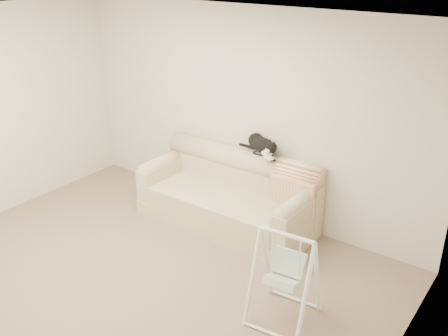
% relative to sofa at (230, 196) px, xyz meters
% --- Properties ---
extents(ground_plane, '(5.00, 5.00, 0.00)m').
position_rel_sofa_xyz_m(ground_plane, '(-0.06, -1.62, -0.35)').
color(ground_plane, '#776553').
rests_on(ground_plane, ground).
extents(room_shell, '(5.04, 4.04, 2.60)m').
position_rel_sofa_xyz_m(room_shell, '(-0.06, -1.62, 1.18)').
color(room_shell, beige).
rests_on(room_shell, ground).
extents(sofa, '(2.20, 0.93, 0.90)m').
position_rel_sofa_xyz_m(sofa, '(0.00, 0.00, 0.00)').
color(sofa, '#C7B993').
rests_on(sofa, ground).
extents(remote_a, '(0.18, 0.06, 0.03)m').
position_rel_sofa_xyz_m(remote_a, '(0.28, 0.23, 0.56)').
color(remote_a, black).
rests_on(remote_a, sofa).
extents(remote_b, '(0.15, 0.16, 0.02)m').
position_rel_sofa_xyz_m(remote_b, '(0.46, 0.22, 0.56)').
color(remote_b, black).
rests_on(remote_b, sofa).
extents(tuxedo_cat, '(0.62, 0.41, 0.25)m').
position_rel_sofa_xyz_m(tuxedo_cat, '(0.29, 0.26, 0.66)').
color(tuxedo_cat, black).
rests_on(tuxedo_cat, sofa).
extents(throw_blanket, '(0.55, 0.38, 0.58)m').
position_rel_sofa_xyz_m(throw_blanket, '(0.82, 0.23, 0.37)').
color(throw_blanket, '#BD5E3C').
rests_on(throw_blanket, sofa).
extents(baby_swing, '(0.60, 0.64, 0.91)m').
position_rel_sofa_xyz_m(baby_swing, '(1.45, -1.17, 0.10)').
color(baby_swing, white).
rests_on(baby_swing, ground).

